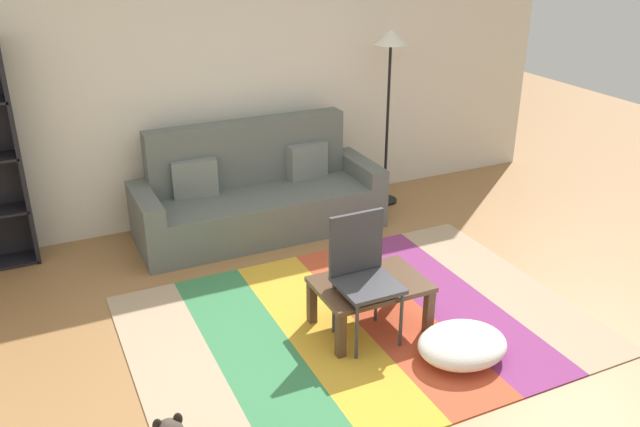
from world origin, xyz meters
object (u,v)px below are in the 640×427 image
object	(u,v)px
standing_lamp	(390,60)
coffee_table	(370,290)
tv_remote	(381,277)
couch	(258,196)
folding_chair	(362,267)
pouf	(462,345)

from	to	relation	value
standing_lamp	coffee_table	bearing A→B (deg)	-122.91
coffee_table	tv_remote	world-z (taller)	tv_remote
couch	tv_remote	size ratio (longest dim) A/B	15.07
standing_lamp	tv_remote	world-z (taller)	standing_lamp
couch	coffee_table	world-z (taller)	couch
couch	standing_lamp	distance (m)	1.81
couch	folding_chair	bearing A→B (deg)	-88.65
couch	standing_lamp	bearing A→B (deg)	3.19
couch	tv_remote	bearing A→B (deg)	-82.81
couch	pouf	xyz separation A→B (m)	(0.52, -2.48, -0.23)
couch	coffee_table	size ratio (longest dim) A/B	2.92
tv_remote	folding_chair	distance (m)	0.25
folding_chair	standing_lamp	bearing A→B (deg)	110.57
tv_remote	folding_chair	xyz separation A→B (m)	(-0.19, -0.06, 0.15)
standing_lamp	folding_chair	distance (m)	2.61
standing_lamp	folding_chair	bearing A→B (deg)	-124.23
folding_chair	pouf	bearing A→B (deg)	5.54
tv_remote	pouf	bearing A→B (deg)	-96.39
pouf	couch	bearing A→B (deg)	101.77
standing_lamp	tv_remote	bearing A→B (deg)	-121.17
coffee_table	couch	bearing A→B (deg)	94.24
couch	pouf	size ratio (longest dim) A/B	3.65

